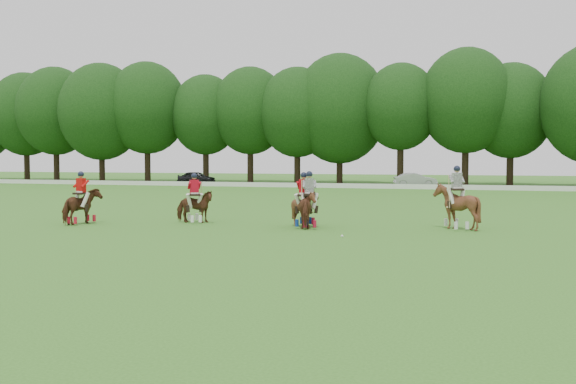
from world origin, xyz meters
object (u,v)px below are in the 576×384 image
(polo_red_c, at_px, (304,208))
(polo_stripe_a, at_px, (309,208))
(polo_stripe_b, at_px, (456,206))
(car_left, at_px, (197,178))
(polo_red_b, at_px, (194,206))
(car_mid, at_px, (415,180))
(polo_red_a, at_px, (81,205))
(polo_ball, at_px, (342,236))

(polo_red_c, distance_m, polo_stripe_a, 0.35)
(polo_red_c, relative_size, polo_stripe_b, 0.89)
(car_left, bearing_deg, polo_red_b, -159.84)
(polo_stripe_a, xyz_separation_m, polo_stripe_b, (5.62, 1.24, 0.11))
(polo_red_c, bearing_deg, polo_stripe_b, 10.01)
(car_left, xyz_separation_m, car_mid, (23.37, 0.00, -0.01))
(polo_red_a, xyz_separation_m, polo_red_b, (4.30, 1.93, -0.05))
(polo_red_c, height_order, polo_stripe_a, polo_stripe_a)
(polo_red_b, height_order, polo_stripe_b, polo_stripe_b)
(polo_red_b, xyz_separation_m, polo_stripe_a, (5.23, -0.43, 0.07))
(car_mid, xyz_separation_m, polo_ball, (1.96, -41.28, -0.64))
(polo_red_b, xyz_separation_m, polo_ball, (7.15, -3.03, -0.70))
(car_left, xyz_separation_m, polo_red_c, (23.12, -38.48, 0.09))
(car_mid, relative_size, polo_red_c, 1.87)
(car_mid, relative_size, polo_red_b, 1.94)
(polo_stripe_a, bearing_deg, polo_red_a, -171.06)
(polo_ball, bearing_deg, car_mid, 92.72)
(car_left, relative_size, polo_stripe_a, 1.80)
(polo_red_c, bearing_deg, car_left, 121.00)
(car_mid, height_order, polo_red_b, polo_red_b)
(car_mid, xyz_separation_m, polo_red_a, (-9.49, -40.17, 0.11))
(car_mid, relative_size, polo_stripe_b, 1.67)
(car_mid, bearing_deg, polo_red_a, 152.47)
(polo_red_a, distance_m, polo_ball, 11.53)
(car_left, bearing_deg, polo_red_a, -166.20)
(car_mid, distance_m, polo_red_a, 41.28)
(polo_red_a, distance_m, polo_stripe_b, 15.39)
(polo_stripe_a, bearing_deg, polo_red_b, 175.31)
(car_left, xyz_separation_m, polo_stripe_a, (23.41, -38.68, 0.12))
(polo_red_a, xyz_separation_m, polo_ball, (11.45, -1.11, -0.75))
(polo_stripe_a, distance_m, polo_ball, 3.33)
(polo_stripe_a, bearing_deg, polo_red_c, 145.74)
(polo_stripe_a, distance_m, polo_stripe_b, 5.75)
(car_mid, distance_m, polo_stripe_b, 37.86)
(polo_red_a, relative_size, polo_ball, 24.70)
(car_left, bearing_deg, polo_stripe_a, -154.08)
(polo_red_c, height_order, polo_ball, polo_red_c)
(polo_red_a, bearing_deg, polo_red_c, 10.38)
(car_left, xyz_separation_m, polo_red_a, (13.88, -40.17, 0.10))
(polo_red_b, height_order, polo_ball, polo_red_b)
(polo_stripe_b, bearing_deg, car_left, 127.79)
(polo_red_b, distance_m, polo_stripe_a, 5.25)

